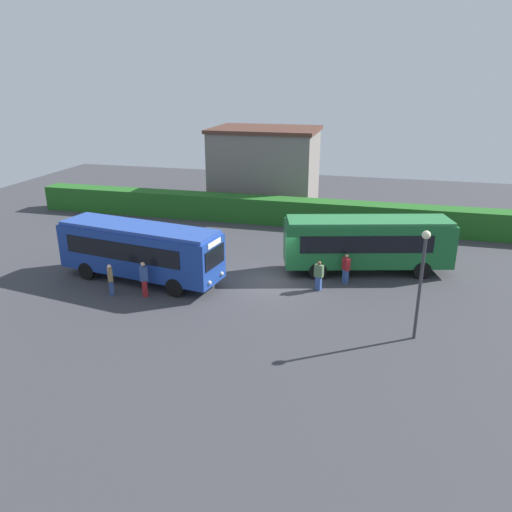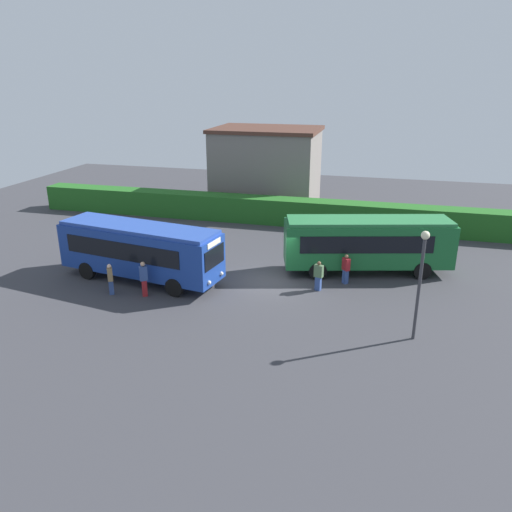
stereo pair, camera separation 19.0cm
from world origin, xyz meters
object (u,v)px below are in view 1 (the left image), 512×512
(bus_green, at_px, (367,242))
(person_right, at_px, (319,275))
(person_center, at_px, (144,278))
(person_far, at_px, (346,268))
(person_left, at_px, (110,279))
(lamppost, at_px, (422,272))
(bus_blue, at_px, (140,249))

(bus_green, bearing_deg, person_right, -140.03)
(bus_green, bearing_deg, person_center, -164.95)
(person_far, bearing_deg, person_left, -18.56)
(person_left, bearing_deg, lamppost, 145.25)
(lamppost, bearing_deg, person_far, 122.35)
(person_center, height_order, person_right, person_center)
(person_far, bearing_deg, bus_green, -156.36)
(bus_blue, xyz_separation_m, bus_green, (12.08, 4.43, 0.01))
(person_center, bearing_deg, lamppost, -129.11)
(bus_green, xyz_separation_m, person_right, (-2.31, -3.33, -0.99))
(person_far, distance_m, lamppost, 6.86)
(person_left, relative_size, person_far, 0.99)
(person_center, distance_m, person_right, 9.15)
(bus_blue, relative_size, person_center, 5.09)
(person_center, bearing_deg, person_left, 63.09)
(person_left, height_order, person_center, person_center)
(person_right, bearing_deg, person_far, 151.85)
(bus_blue, height_order, person_left, bus_blue)
(bus_green, xyz_separation_m, person_far, (-1.00, -2.01, -0.96))
(bus_green, distance_m, person_right, 4.17)
(person_left, height_order, person_far, person_far)
(person_right, bearing_deg, person_left, -55.60)
(person_center, distance_m, lamppost, 13.62)
(bus_blue, bearing_deg, lamppost, -2.57)
(lamppost, bearing_deg, person_center, 175.27)
(bus_green, relative_size, person_center, 5.16)
(bus_blue, bearing_deg, person_right, 15.76)
(bus_blue, xyz_separation_m, person_far, (11.08, 2.42, -0.95))
(person_left, bearing_deg, person_center, 156.01)
(lamppost, bearing_deg, person_right, 138.96)
(person_left, relative_size, person_center, 0.89)
(person_far, bearing_deg, person_center, -16.26)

